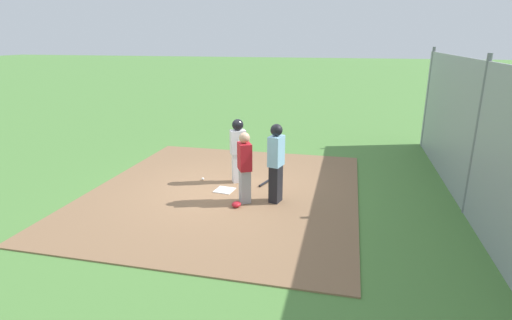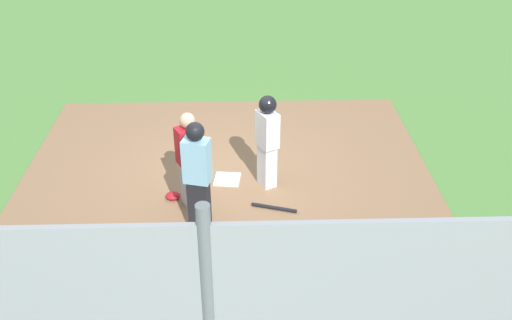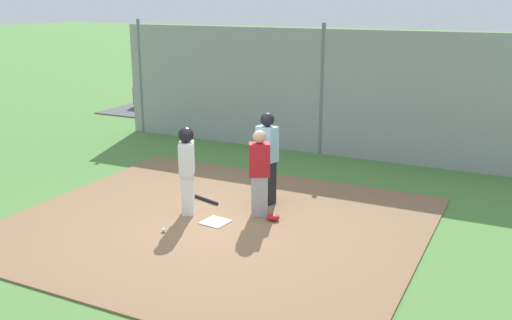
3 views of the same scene
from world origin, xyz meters
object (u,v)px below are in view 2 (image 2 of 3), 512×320
object	(u,v)px
baseball_bat	(274,208)
catcher_mask	(173,196)
catcher	(190,158)
home_plate	(227,179)
baseball	(259,155)
umpire	(198,175)
runner	(267,136)

from	to	relation	value
baseball_bat	catcher_mask	world-z (taller)	catcher_mask
catcher	home_plate	bearing A→B (deg)	-67.60
catcher_mask	baseball	world-z (taller)	catcher_mask
baseball_bat	umpire	bearing A→B (deg)	38.38
runner	baseball_bat	world-z (taller)	runner
umpire	catcher_mask	world-z (taller)	umpire
home_plate	runner	size ratio (longest dim) A/B	0.27
home_plate	runner	distance (m)	1.17
home_plate	catcher_mask	xyz separation A→B (m)	(-0.89, -0.56, 0.05)
baseball_bat	catcher	bearing A→B (deg)	7.34
home_plate	umpire	xyz separation A→B (m)	(-0.39, -1.35, 0.95)
catcher_mask	catcher	bearing A→B (deg)	-18.22
runner	catcher_mask	distance (m)	1.85
umpire	runner	bearing A→B (deg)	-27.64
runner	catcher_mask	world-z (taller)	runner
baseball	umpire	bearing A→B (deg)	-114.49
catcher	baseball	size ratio (longest dim) A/B	21.97
home_plate	baseball_bat	xyz separation A→B (m)	(0.77, -0.90, 0.02)
runner	umpire	bearing A→B (deg)	20.49
home_plate	runner	bearing A→B (deg)	-13.72
baseball_bat	home_plate	bearing A→B (deg)	-32.14
catcher	umpire	size ratio (longest dim) A/B	0.90
catcher	umpire	world-z (taller)	umpire
runner	catcher_mask	xyz separation A→B (m)	(-1.57, -0.39, -0.89)
home_plate	catcher	size ratio (longest dim) A/B	0.27
runner	baseball	size ratio (longest dim) A/B	22.44
home_plate	catcher	distance (m)	1.20
runner	baseball	bearing A→B (deg)	-111.05
catcher_mask	runner	bearing A→B (deg)	13.95
umpire	catcher_mask	distance (m)	1.30
catcher	baseball_bat	xyz separation A→B (m)	(1.32, -0.23, -0.82)
catcher	runner	bearing A→B (deg)	-95.89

